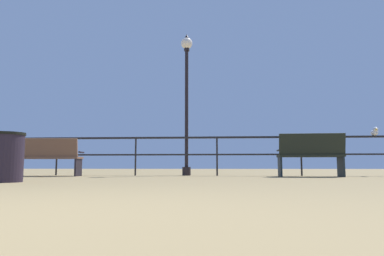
{
  "coord_description": "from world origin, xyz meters",
  "views": [
    {
      "loc": [
        1.03,
        -1.43,
        0.24
      ],
      "look_at": [
        0.45,
        6.92,
        1.17
      ],
      "focal_mm": 32.37,
      "sensor_mm": 36.0,
      "label": 1
    }
  ],
  "objects": [
    {
      "name": "bench_near_left",
      "position": [
        -3.13,
        6.61,
        0.5
      ],
      "size": [
        1.79,
        0.82,
        0.89
      ],
      "color": "brown",
      "rests_on": "ground_plane"
    },
    {
      "name": "trash_bin",
      "position": [
        -2.13,
        3.6,
        0.38
      ],
      "size": [
        0.5,
        0.5,
        0.75
      ],
      "color": "black",
      "rests_on": "ground_plane"
    },
    {
      "name": "lamppost_center",
      "position": [
        0.25,
        7.63,
        2.36
      ],
      "size": [
        0.31,
        0.31,
        3.82
      ],
      "color": "black",
      "rests_on": "ground_plane"
    },
    {
      "name": "pier_railing",
      "position": [
        0.0,
        7.42,
        0.74
      ],
      "size": [
        23.22,
        0.05,
        1.0
      ],
      "color": "black",
      "rests_on": "ground_plane"
    },
    {
      "name": "bench_near_right",
      "position": [
        3.18,
        6.61,
        0.53
      ],
      "size": [
        1.46,
        0.74,
        0.97
      ],
      "color": "black",
      "rests_on": "ground_plane"
    },
    {
      "name": "seagull_on_rail",
      "position": [
        4.96,
        7.4,
        1.09
      ],
      "size": [
        0.2,
        0.43,
        0.2
      ],
      "color": "silver",
      "rests_on": "pier_railing"
    }
  ]
}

